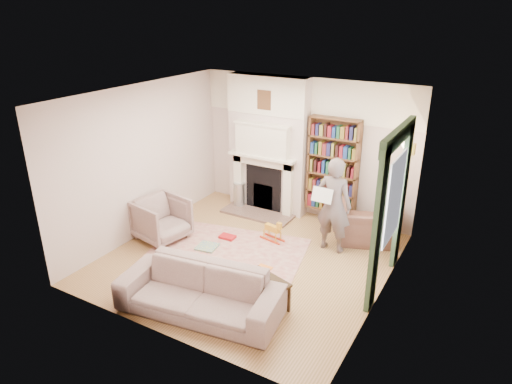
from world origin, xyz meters
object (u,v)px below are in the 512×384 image
Objects in this scene: bookcase at (333,165)px; paraffin_heater at (239,195)px; man_reading at (334,205)px; rocking_horse at (272,230)px; armchair_reading at (367,224)px; coffee_table at (263,294)px; armchair_left at (162,219)px; sofa at (199,292)px.

bookcase reaches higher than paraffin_heater.
rocking_horse is (-1.07, -0.24, -0.65)m from man_reading.
coffee_table is (-0.68, -2.70, -0.12)m from armchair_reading.
coffee_table is 1.50× the size of rocking_horse.
sofa is (1.92, -1.45, -0.06)m from armchair_left.
armchair_reading is 1.22× the size of armchair_left.
armchair_reading is at bearing 93.43° from coffee_table.
paraffin_heater is (-1.46, 3.41, -0.06)m from sofa.
bookcase is 1.33m from armchair_reading.
man_reading is at bearing 24.09° from rocking_horse.
coffee_table is (-0.23, -2.10, -0.63)m from man_reading.
man_reading is at bearing 101.34° from coffee_table.
sofa is at bearing -75.85° from rocking_horse.
armchair_reading is (0.91, -0.50, -0.83)m from bookcase.
bookcase reaches higher than coffee_table.
armchair_left is 3.15m from man_reading.
paraffin_heater is at bearing 105.01° from sofa.
armchair_left is (-2.42, -2.28, -0.78)m from bookcase.
sofa is 4.95× the size of rocking_horse.
armchair_left is 1.86× the size of rocking_horse.
armchair_reading is at bearing -3.56° from paraffin_heater.
man_reading is (0.46, -1.10, -0.32)m from bookcase.
armchair_left is at bearing 134.87° from sofa.
paraffin_heater is at bearing -24.81° from armchair_reading.
rocking_horse is at bearing -37.05° from paraffin_heater.
sofa is 2.40m from rocking_horse.
coffee_table is 3.61m from paraffin_heater.
armchair_left is at bearing 6.91° from armchair_reading.
bookcase is 3.36× the size of paraffin_heater.
paraffin_heater is (-1.95, -0.32, -0.90)m from bookcase.
sofa reaches higher than coffee_table.
coffee_table is (0.23, -3.20, -0.95)m from bookcase.
bookcase reaches higher than armchair_reading.
man_reading is 1.27m from rocking_horse.
paraffin_heater is at bearing -15.26° from man_reading.
man_reading is (-0.45, -0.60, 0.51)m from armchair_reading.
bookcase is 1.75× the size of armchair_reading.
coffee_table is at bearing 28.39° from sofa.
armchair_left is at bearing -136.66° from bookcase.
bookcase reaches higher than rocking_horse.
bookcase is 3.97× the size of rocking_horse.
bookcase is at bearing -64.72° from man_reading.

